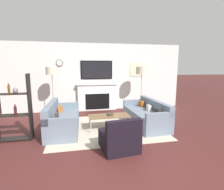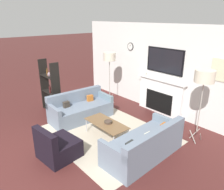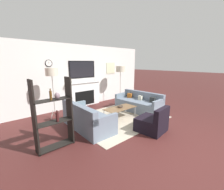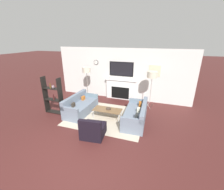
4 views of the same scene
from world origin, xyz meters
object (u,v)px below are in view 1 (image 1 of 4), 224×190
couch_left (62,121)px  decorative_bowl (110,114)px  floor_lamp_right (142,71)px  couch_right (146,116)px  shelf_unit (13,109)px  armchair (120,139)px  floor_lamp_left (52,72)px  coffee_table (109,116)px

couch_left → decorative_bowl: couch_left is taller
decorative_bowl → floor_lamp_right: (1.53, 1.52, 1.19)m
couch_right → shelf_unit: size_ratio=1.17×
shelf_unit → floor_lamp_right: bearing=24.7°
decorative_bowl → shelf_unit: (-2.45, -0.31, 0.36)m
couch_left → couch_right: size_ratio=0.96×
floor_lamp_right → decorative_bowl: bearing=-135.3°
armchair → floor_lamp_right: size_ratio=0.46×
armchair → floor_lamp_left: bearing=120.2°
coffee_table → shelf_unit: (-2.42, -0.28, 0.42)m
decorative_bowl → shelf_unit: shelf_unit is taller
coffee_table → shelf_unit: size_ratio=0.72×
armchair → floor_lamp_left: 3.60m
floor_lamp_right → shelf_unit: floor_lamp_right is taller
couch_left → coffee_table: bearing=-4.1°
couch_left → decorative_bowl: (1.35, -0.06, 0.14)m
floor_lamp_right → couch_right: bearing=-104.9°
couch_right → floor_lamp_left: (-2.88, 1.46, 1.33)m
couch_left → shelf_unit: bearing=-161.2°
couch_right → shelf_unit: (-3.60, -0.37, 0.50)m
floor_lamp_right → coffee_table: bearing=-135.3°
couch_left → floor_lamp_left: bearing=104.7°
coffee_table → decorative_bowl: (0.04, 0.03, 0.06)m
decorative_bowl → couch_right: bearing=3.0°
couch_left → decorative_bowl: 1.36m
decorative_bowl → floor_lamp_left: (-1.74, 1.52, 1.19)m
couch_left → decorative_bowl: bearing=-2.6°
couch_left → shelf_unit: (-1.10, -0.37, 0.50)m
couch_left → floor_lamp_left: floor_lamp_left is taller
floor_lamp_left → armchair: bearing=-59.8°
coffee_table → couch_left: bearing=175.9°
armchair → shelf_unit: (-2.39, 1.05, 0.54)m
shelf_unit → coffee_table: bearing=6.6°
couch_left → coffee_table: (1.32, -0.09, 0.08)m
couch_right → armchair: size_ratio=2.32×
coffee_table → shelf_unit: shelf_unit is taller
couch_left → floor_lamp_right: bearing=26.8°
couch_right → floor_lamp_right: (0.39, 1.46, 1.34)m
armchair → coffee_table: 1.34m
couch_left → coffee_table: 1.32m
floor_lamp_right → shelf_unit: size_ratio=1.10×
floor_lamp_right → floor_lamp_left: bearing=180.0°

